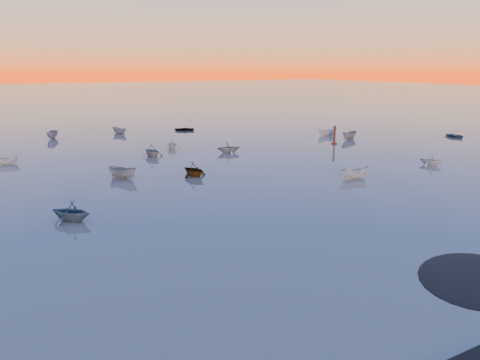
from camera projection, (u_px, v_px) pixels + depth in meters
ground at (100, 124)px, 113.11m from camera, size 600.00×600.00×0.00m
moored_fleet at (171, 155)px, 73.37m from camera, size 124.00×58.00×1.20m
boat_near_center at (354, 178)px, 58.46m from camera, size 2.01×4.21×1.42m
boat_near_right at (431, 165)px, 66.26m from camera, size 3.64×2.51×1.17m
channel_marker at (335, 136)px, 83.63m from camera, size 1.00×1.00×3.57m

